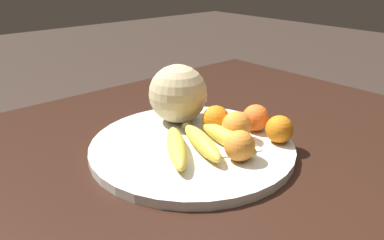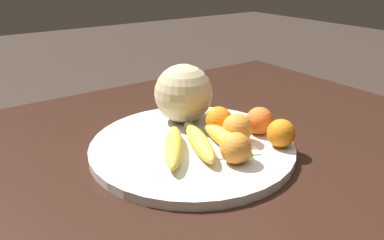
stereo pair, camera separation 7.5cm
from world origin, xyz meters
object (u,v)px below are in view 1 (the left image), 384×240
at_px(melon, 178,94).
at_px(fruit_bowl, 192,146).
at_px(orange_mid_center, 279,129).
at_px(produce_tag, 238,150).
at_px(orange_back_right, 256,118).
at_px(orange_back_left, 237,126).
at_px(kitchen_table, 179,204).
at_px(banana_bunch, 202,142).
at_px(orange_front_left, 216,119).
at_px(orange_front_right, 240,146).

bearing_deg(melon, fruit_bowl, 64.49).
height_order(fruit_bowl, orange_mid_center, orange_mid_center).
bearing_deg(produce_tag, orange_back_right, -135.91).
relative_size(fruit_bowl, orange_back_left, 6.74).
distance_m(kitchen_table, orange_back_right, 0.25).
xyz_separation_m(kitchen_table, orange_back_right, (-0.21, 0.01, 0.13)).
xyz_separation_m(banana_bunch, produce_tag, (-0.05, 0.05, -0.02)).
distance_m(fruit_bowl, orange_front_left, 0.08).
distance_m(melon, orange_mid_center, 0.24).
distance_m(kitchen_table, orange_front_left, 0.20).
height_order(orange_mid_center, orange_back_right, orange_back_right).
height_order(kitchen_table, orange_back_left, orange_back_left).
xyz_separation_m(orange_front_right, orange_back_right, (-0.13, -0.07, 0.00)).
bearing_deg(orange_front_left, produce_tag, 72.20).
relative_size(melon, orange_front_left, 2.23).
bearing_deg(melon, orange_front_right, 81.59).
distance_m(kitchen_table, orange_front_right, 0.17).
bearing_deg(orange_back_right, kitchen_table, -1.76).
relative_size(fruit_bowl, banana_bunch, 2.09).
relative_size(orange_front_right, produce_tag, 0.61).
xyz_separation_m(melon, orange_back_left, (-0.03, 0.16, -0.04)).
xyz_separation_m(orange_back_left, orange_back_right, (-0.07, -0.01, -0.00)).
distance_m(orange_back_right, produce_tag, 0.11).
height_order(orange_front_right, orange_back_right, same).
distance_m(banana_bunch, orange_front_left, 0.09).
bearing_deg(orange_mid_center, produce_tag, -16.09).
bearing_deg(banana_bunch, melon, 177.12).
bearing_deg(orange_mid_center, orange_back_left, -46.54).
bearing_deg(banana_bunch, orange_mid_center, 81.77).
bearing_deg(orange_mid_center, banana_bunch, -27.63).
relative_size(orange_back_left, produce_tag, 0.64).
bearing_deg(orange_mid_center, fruit_bowl, -40.30).
relative_size(banana_bunch, orange_back_left, 3.22).
xyz_separation_m(fruit_bowl, orange_front_right, (-0.02, 0.11, 0.04)).
distance_m(orange_front_left, orange_front_right, 0.13).
bearing_deg(melon, orange_front_left, 102.30).
xyz_separation_m(orange_front_left, produce_tag, (0.03, 0.09, -0.03)).
bearing_deg(orange_front_left, kitchen_table, 17.34).
height_order(orange_front_left, orange_back_right, orange_front_left).
bearing_deg(orange_back_left, orange_front_right, 46.40).
bearing_deg(fruit_bowl, kitchen_table, 30.00).
bearing_deg(orange_front_left, fruit_bowl, 3.64).
relative_size(banana_bunch, orange_mid_center, 3.52).
height_order(fruit_bowl, orange_front_right, orange_front_right).
bearing_deg(kitchen_table, fruit_bowl, -150.00).
xyz_separation_m(banana_bunch, orange_back_left, (-0.09, 0.01, 0.01)).
height_order(kitchen_table, orange_front_right, orange_front_right).
distance_m(orange_back_left, produce_tag, 0.06).
distance_m(fruit_bowl, banana_bunch, 0.05).
bearing_deg(banana_bunch, orange_front_right, 39.68).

